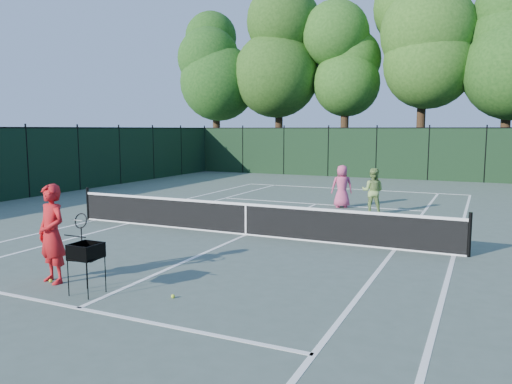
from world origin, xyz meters
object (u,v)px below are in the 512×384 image
at_px(coach, 52,234).
at_px(ball_hopper, 86,252).
at_px(loose_ball_midcourt, 51,281).
at_px(player_pink, 342,186).
at_px(player_green, 373,191).
at_px(loose_ball_near_cart, 173,296).

relative_size(coach, ball_hopper, 2.05).
height_order(ball_hopper, loose_ball_midcourt, ball_hopper).
xyz_separation_m(player_pink, player_green, (1.36, -0.96, -0.00)).
relative_size(ball_hopper, loose_ball_midcourt, 13.81).
xyz_separation_m(loose_ball_near_cart, loose_ball_midcourt, (-2.69, -0.24, 0.00)).
height_order(player_green, loose_ball_near_cart, player_green).
xyz_separation_m(ball_hopper, loose_ball_midcourt, (-1.15, 0.22, -0.75)).
relative_size(coach, loose_ball_midcourt, 28.37).
bearing_deg(loose_ball_midcourt, loose_ball_near_cart, 5.13).
bearing_deg(loose_ball_near_cart, ball_hopper, -163.31).
distance_m(coach, ball_hopper, 1.14).
xyz_separation_m(coach, loose_ball_midcourt, (-0.05, -0.04, -0.93)).
distance_m(ball_hopper, loose_ball_near_cart, 1.77).
height_order(coach, loose_ball_near_cart, coach).
xyz_separation_m(coach, ball_hopper, (1.10, -0.26, -0.18)).
xyz_separation_m(player_pink, ball_hopper, (-1.52, -11.78, -0.02)).
relative_size(player_green, loose_ball_midcourt, 23.78).
xyz_separation_m(player_green, ball_hopper, (-2.88, -10.82, -0.02)).
relative_size(player_green, loose_ball_near_cart, 23.78).
bearing_deg(loose_ball_near_cart, player_green, 82.58).
height_order(ball_hopper, loose_ball_near_cart, ball_hopper).
height_order(player_pink, loose_ball_near_cart, player_pink).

